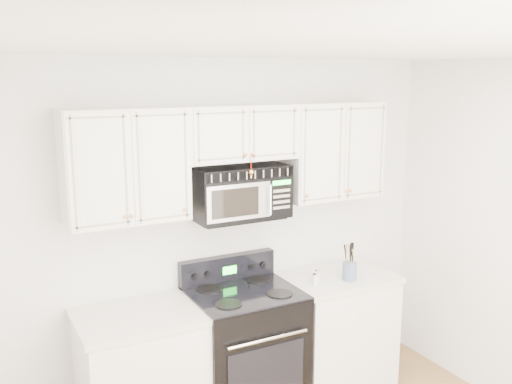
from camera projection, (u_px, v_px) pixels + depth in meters
room at (378, 315)px, 2.84m from camera, size 3.51×3.51×2.61m
base_cabinet_left at (143, 380)px, 3.90m from camera, size 0.86×0.65×0.92m
base_cabinet_right at (335, 332)px, 4.63m from camera, size 0.86×0.65×0.92m
range at (244, 349)px, 4.23m from camera, size 0.77×0.70×1.12m
upper_cabinets at (237, 152)px, 4.09m from camera, size 2.44×0.37×0.75m
microwave at (240, 192)px, 4.14m from camera, size 0.70×0.40×0.38m
utensil_crock at (350, 270)px, 4.40m from camera, size 0.11×0.11×0.30m
shaker_salt at (317, 275)px, 4.36m from camera, size 0.04×0.04×0.10m
shaker_pepper at (315, 279)px, 4.29m from camera, size 0.04×0.04×0.10m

